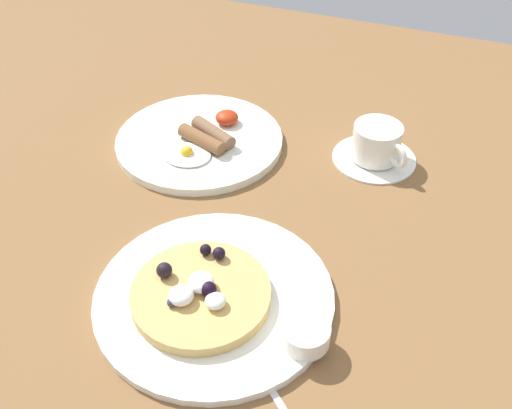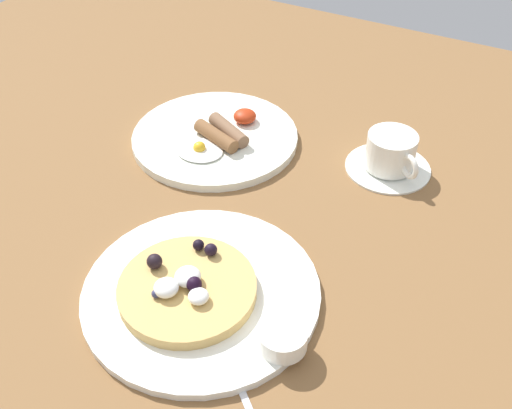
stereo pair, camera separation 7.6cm
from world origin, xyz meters
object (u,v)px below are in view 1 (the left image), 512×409
Objects in this scene: breakfast_plate at (200,141)px; coffee_cup at (377,142)px; pancake_plate at (214,296)px; syrup_ramekin at (305,334)px; coffee_saucer at (374,158)px.

coffee_cup is at bearing 12.62° from breakfast_plate.
pancake_plate is 33.84cm from breakfast_plate.
syrup_ramekin reaches higher than breakfast_plate.
coffee_saucer is at bearing 142.21° from coffee_cup.
coffee_saucer is at bearing 71.79° from pancake_plate.
breakfast_plate is (-16.21, 29.71, 0.12)cm from pancake_plate.
syrup_ramekin is (12.60, -2.72, 1.88)cm from pancake_plate.
syrup_ramekin is at bearing -88.95° from coffee_saucer.
pancake_plate reaches higher than coffee_saucer.
pancake_plate is 5.24× the size of syrup_ramekin.
syrup_ramekin is 38.91cm from coffee_saucer.
breakfast_plate reaches higher than pancake_plate.
syrup_ramekin is 43.41cm from breakfast_plate.
syrup_ramekin is at bearing -48.39° from breakfast_plate.
syrup_ramekin is 0.20× the size of breakfast_plate.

